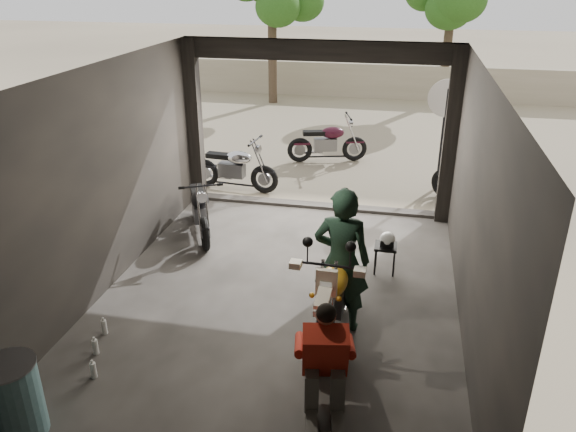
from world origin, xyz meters
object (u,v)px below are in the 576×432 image
at_px(left_bike, 200,205).
at_px(oil_drum, 14,401).
at_px(mechanic, 325,370).
at_px(sign_post, 445,117).
at_px(outside_bike_c, 476,180).
at_px(outside_bike_b, 328,139).
at_px(stool, 386,250).
at_px(helmet, 388,239).
at_px(main_bike, 335,288).
at_px(outside_bike_a, 234,164).
at_px(rider, 342,261).

xyz_separation_m(left_bike, oil_drum, (-0.18, -4.84, -0.12)).
distance_m(mechanic, sign_post, 7.32).
xyz_separation_m(outside_bike_c, oil_drum, (-5.02, -7.05, -0.16)).
bearing_deg(oil_drum, outside_bike_b, 79.12).
distance_m(stool, helmet, 0.18).
distance_m(main_bike, outside_bike_b, 7.01).
distance_m(main_bike, left_bike, 3.64).
relative_size(outside_bike_c, stool, 3.67).
xyz_separation_m(left_bike, outside_bike_b, (1.61, 4.48, 0.02)).
bearing_deg(mechanic, stool, 71.82).
bearing_deg(sign_post, mechanic, -102.32).
height_order(left_bike, stool, left_bike).
bearing_deg(main_bike, outside_bike_b, 101.10).
bearing_deg(helmet, sign_post, 84.33).
relative_size(left_bike, stool, 3.47).
relative_size(main_bike, mechanic, 1.62).
distance_m(main_bike, sign_post, 5.87).
distance_m(outside_bike_c, sign_post, 1.50).
bearing_deg(sign_post, stool, -104.68).
height_order(mechanic, stool, mechanic).
xyz_separation_m(helmet, oil_drum, (-3.46, -4.10, -0.15)).
height_order(left_bike, oil_drum, left_bike).
xyz_separation_m(outside_bike_c, mechanic, (-2.04, -6.19, 0.03)).
bearing_deg(left_bike, outside_bike_b, 43.74).
distance_m(outside_bike_a, helmet, 4.43).
bearing_deg(outside_bike_c, outside_bike_a, 127.57).
relative_size(outside_bike_b, outside_bike_c, 0.98).
xyz_separation_m(mechanic, sign_post, (1.39, 7.13, 0.95)).
xyz_separation_m(left_bike, outside_bike_a, (-0.05, 2.20, 0.02)).
xyz_separation_m(left_bike, outside_bike_c, (4.83, 2.22, 0.03)).
relative_size(outside_bike_c, helmet, 7.02).
xyz_separation_m(main_bike, outside_bike_b, (-1.08, 6.92, -0.09)).
bearing_deg(main_bike, left_bike, 140.01).
bearing_deg(oil_drum, main_bike, 39.80).
bearing_deg(left_bike, oil_drum, -118.65).
relative_size(main_bike, outside_bike_a, 1.17).
bearing_deg(left_bike, rider, -66.48).
bearing_deg(outside_bike_c, helmet, -170.45).
bearing_deg(rider, helmet, -106.13).
height_order(rider, mechanic, rider).
xyz_separation_m(main_bike, left_bike, (-2.69, 2.44, -0.11)).
distance_m(outside_bike_a, sign_post, 4.45).
bearing_deg(helmet, main_bike, -101.38).
bearing_deg(outside_bike_c, stool, -170.68).
height_order(outside_bike_c, helmet, outside_bike_c).
bearing_deg(outside_bike_c, oil_drum, -178.04).
xyz_separation_m(outside_bike_b, sign_post, (2.58, -1.32, 0.99)).
relative_size(outside_bike_a, stool, 3.62).
bearing_deg(helmet, rider, -100.96).
bearing_deg(outside_bike_a, helmet, -125.85).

